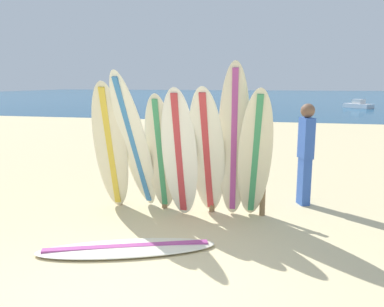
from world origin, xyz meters
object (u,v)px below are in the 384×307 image
object	(u,v)px
surfboard_leaning_left	(134,144)
surfboard_leaning_center_left	(161,154)
surfboard_leaning_right	(234,143)
beachgoer_standing	(306,150)
surfboard_leaning_center	(179,154)
surfboard_lying_on_sand	(127,248)
surfboard_leaning_far_left	(111,148)
small_boat_offshore	(358,105)
surfboard_rack	(188,168)
surfboard_leaning_far_right	(255,156)
surfboard_leaning_center_right	(207,154)

from	to	relation	value
surfboard_leaning_left	surfboard_leaning_center_left	size ratio (longest dim) A/B	1.18
surfboard_leaning_right	beachgoer_standing	distance (m)	1.55
surfboard_leaning_center	surfboard_lying_on_sand	size ratio (longest dim) A/B	0.89
surfboard_lying_on_sand	beachgoer_standing	size ratio (longest dim) A/B	1.32
surfboard_leaning_far_left	small_boat_offshore	bearing A→B (deg)	73.25
surfboard_rack	surfboard_leaning_left	distance (m)	0.98
surfboard_leaning_far_left	beachgoer_standing	xyz separation A→B (m)	(3.05, 1.18, -0.10)
surfboard_leaning_center_left	surfboard_leaning_far_right	bearing A→B (deg)	-3.66
surfboard_leaning_center_left	surfboard_leaning_far_right	world-z (taller)	surfboard_leaning_far_right
surfboard_rack	surfboard_lying_on_sand	xyz separation A→B (m)	(-0.37, -1.75, -0.67)
surfboard_leaning_center_left	beachgoer_standing	distance (m)	2.49
surfboard_leaning_center_right	surfboard_lying_on_sand	world-z (taller)	surfboard_leaning_center_right
surfboard_leaning_far_left	surfboard_leaning_center_right	size ratio (longest dim) A/B	1.04
surfboard_leaning_left	surfboard_lying_on_sand	distance (m)	1.79
surfboard_leaning_right	surfboard_leaning_far_right	size ratio (longest dim) A/B	1.18
surfboard_leaning_far_left	small_boat_offshore	xyz separation A→B (m)	(8.59, 28.57, -0.82)
surfboard_leaning_center	surfboard_leaning_far_right	bearing A→B (deg)	3.87
surfboard_leaning_far_right	surfboard_lying_on_sand	world-z (taller)	surfboard_leaning_far_right
small_boat_offshore	surfboard_leaning_far_right	bearing A→B (deg)	-102.51
surfboard_lying_on_sand	surfboard_leaning_center_left	bearing A→B (deg)	90.56
surfboard_leaning_far_right	surfboard_leaning_center_right	bearing A→B (deg)	179.83
surfboard_leaning_left	surfboard_leaning_far_right	size ratio (longest dim) A/B	1.12
surfboard_rack	surfboard_lying_on_sand	bearing A→B (deg)	-101.86
surfboard_leaning_center_left	beachgoer_standing	world-z (taller)	surfboard_leaning_center_left
surfboard_leaning_left	surfboard_leaning_far_right	bearing A→B (deg)	1.69
surfboard_leaning_center_right	small_boat_offshore	size ratio (longest dim) A/B	0.88
surfboard_leaning_far_right	surfboard_lying_on_sand	distance (m)	2.26
surfboard_leaning_left	surfboard_leaning_center_right	world-z (taller)	surfboard_leaning_left
surfboard_lying_on_sand	beachgoer_standing	xyz separation A→B (m)	(2.26, 2.50, 0.93)
surfboard_leaning_right	surfboard_leaning_far_right	xyz separation A→B (m)	(0.32, -0.05, -0.18)
surfboard_leaning_far_left	surfboard_leaning_center	world-z (taller)	surfboard_leaning_far_left
surfboard_rack	surfboard_leaning_center_right	size ratio (longest dim) A/B	1.23
surfboard_leaning_far_right	surfboard_lying_on_sand	size ratio (longest dim) A/B	0.89
beachgoer_standing	surfboard_leaning_center_left	bearing A→B (deg)	-156.10
surfboard_leaning_right	surfboard_lying_on_sand	size ratio (longest dim) A/B	1.04
surfboard_leaning_left	surfboard_leaning_right	size ratio (longest dim) A/B	0.95
surfboard_lying_on_sand	small_boat_offshore	distance (m)	30.89
surfboard_leaning_center	surfboard_leaning_far_right	size ratio (longest dim) A/B	1.00
surfboard_leaning_far_left	surfboard_leaning_far_right	size ratio (longest dim) A/B	1.04
surfboard_rack	beachgoer_standing	bearing A→B (deg)	21.45
surfboard_leaning_right	beachgoer_standing	size ratio (longest dim) A/B	1.38
surfboard_leaning_center	surfboard_leaning_center_right	world-z (taller)	surfboard_leaning_center_right
surfboard_leaning_center_left	surfboard_leaning_far_right	xyz separation A→B (m)	(1.50, -0.10, 0.05)
surfboard_leaning_center	beachgoer_standing	world-z (taller)	surfboard_leaning_center
surfboard_leaning_far_left	surfboard_lying_on_sand	world-z (taller)	surfboard_leaning_far_left
surfboard_leaning_center_left	surfboard_lying_on_sand	bearing A→B (deg)	-89.44
surfboard_leaning_center	surfboard_leaning_center_left	bearing A→B (deg)	154.37
surfboard_leaning_far_left	surfboard_leaning_center	xyz separation A→B (m)	(1.13, -0.00, -0.05)
surfboard_leaning_right	surfboard_leaning_left	bearing A→B (deg)	-176.06
surfboard_leaning_far_left	surfboard_leaning_center_left	world-z (taller)	surfboard_leaning_far_left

